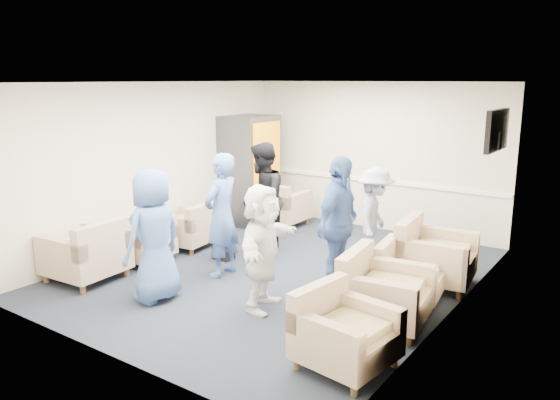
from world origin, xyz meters
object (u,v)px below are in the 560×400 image
Objects in this scene: armchair_left_near at (88,255)px; person_front_right at (263,247)px; person_front_left at (154,235)px; armchair_right_near at (341,334)px; armchair_right_far at (432,257)px; armchair_right_midnear at (380,294)px; armchair_right_midfar at (406,276)px; person_back_left at (262,199)px; person_back_right at (375,218)px; armchair_left_far at (190,229)px; person_mid_right at (338,224)px; person_mid_left at (222,215)px; armchair_left_mid at (145,243)px; armchair_corner at (278,207)px; vending_machine at (250,170)px.

person_front_right reaches higher than armchair_left_near.
person_front_left reaches higher than armchair_left_near.
armchair_right_far is (-0.05, 2.64, 0.05)m from armchair_right_near.
armchair_right_midnear is at bearing -88.64° from person_front_right.
armchair_right_near is (3.99, -0.04, -0.04)m from armchair_left_near.
armchair_right_far is (0.04, 1.56, 0.02)m from armchair_right_midnear.
person_front_right is (-1.32, -1.26, 0.46)m from armchair_right_midfar.
armchair_right_midnear is 2.99m from person_back_left.
person_back_right is (-0.88, 0.90, 0.44)m from armchair_right_midfar.
armchair_left_far is 0.50× the size of person_mid_right.
armchair_left_mid is at bearing -82.69° from person_mid_left.
armchair_right_far is (3.93, 2.60, 0.01)m from armchair_left_near.
armchair_right_near is at bearing 174.60° from armchair_right_far.
person_mid_left is at bearing 78.34° from armchair_right_midnear.
person_mid_right reaches higher than armchair_left_mid.
armchair_corner is (0.49, 3.86, -0.01)m from armchair_left_near.
person_mid_left reaches higher than person_front_left.
person_front_right reaches higher than armchair_left_mid.
vending_machine is (-0.17, 2.81, 0.73)m from armchair_left_mid.
armchair_right_far is 0.70× the size of person_back_right.
vending_machine is 3.97m from person_front_left.
person_mid_left is (1.32, 0.26, 0.58)m from armchair_left_mid.
vending_machine reaches higher than armchair_corner.
armchair_left_mid is 0.51× the size of person_front_right.
person_back_left reaches higher than armchair_left_near.
armchair_right_midfar is at bearing 126.60° from person_front_left.
armchair_left_far is at bearing 77.39° from armchair_corner.
person_mid_left reaches higher than person_front_right.
person_back_right is 0.83× the size of person_mid_right.
armchair_left_near is 0.98× the size of armchair_right_midnear.
armchair_right_midfar is 1.33m from person_back_right.
armchair_right_near reaches higher than armchair_right_midfar.
armchair_left_far is at bearing 81.36° from armchair_right_midfar.
armchair_corner is at bearing 43.09° from armchair_right_midnear.
armchair_left_mid is 0.75× the size of armchair_right_far.
armchair_left_near is 1.11× the size of armchair_right_midfar.
person_mid_left reaches higher than person_back_right.
armchair_left_near is at bearing -88.03° from vending_machine.
person_front_right is (2.04, -3.23, 0.41)m from armchair_corner.
armchair_right_midnear reaches higher than armchair_right_near.
armchair_left_near is at bearing 107.81° from armchair_right_midfar.
armchair_right_near is 0.62× the size of person_back_right.
person_front_right is at bearing 9.88° from person_back_left.
armchair_left_near is 0.64× the size of person_front_right.
armchair_corner reaches higher than armchair_left_far.
armchair_right_midnear reaches higher than armchair_right_midfar.
person_front_left is at bearing 51.06° from armchair_left_mid.
armchair_corner is at bearing 51.28° from armchair_right_midfar.
armchair_left_mid is 1.61m from person_front_left.
armchair_left_far is 0.96× the size of armchair_right_near.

